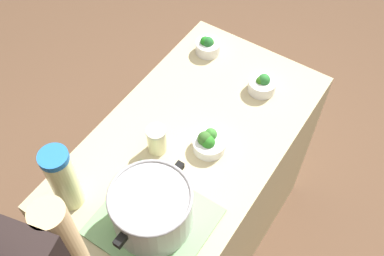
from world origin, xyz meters
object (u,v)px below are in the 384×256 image
(lemonade_pitcher, at_px, (63,179))
(broccoli_bowl_center, at_px, (262,84))
(broccoli_bowl_back, at_px, (208,46))
(mason_jar, at_px, (157,140))
(broccoli_bowl_front, at_px, (209,142))
(cooking_pot, at_px, (152,208))

(lemonade_pitcher, xyz_separation_m, broccoli_bowl_center, (-0.78, 0.30, -0.10))
(broccoli_bowl_center, bearing_deg, broccoli_bowl_back, -102.44)
(mason_jar, distance_m, broccoli_bowl_center, 0.49)
(lemonade_pitcher, relative_size, mason_jar, 2.40)
(mason_jar, relative_size, broccoli_bowl_center, 1.01)
(broccoli_bowl_front, bearing_deg, lemonade_pitcher, -31.95)
(broccoli_bowl_back, bearing_deg, broccoli_bowl_center, 77.56)
(cooking_pot, xyz_separation_m, broccoli_bowl_center, (-0.70, 0.02, -0.07))
(cooking_pot, relative_size, lemonade_pitcher, 1.22)
(cooking_pot, bearing_deg, broccoli_bowl_center, 178.42)
(broccoli_bowl_front, bearing_deg, broccoli_bowl_back, -147.30)
(cooking_pot, distance_m, broccoli_bowl_center, 0.70)
(lemonade_pitcher, distance_m, broccoli_bowl_front, 0.52)
(mason_jar, xyz_separation_m, broccoli_bowl_center, (-0.46, 0.18, -0.02))
(lemonade_pitcher, distance_m, broccoli_bowl_center, 0.84)
(lemonade_pitcher, bearing_deg, cooking_pot, 107.11)
(mason_jar, height_order, broccoli_bowl_back, mason_jar)
(cooking_pot, xyz_separation_m, broccoli_bowl_back, (-0.76, -0.28, -0.06))
(mason_jar, xyz_separation_m, broccoli_bowl_back, (-0.52, -0.12, -0.02))
(lemonade_pitcher, xyz_separation_m, mason_jar, (-0.33, 0.12, -0.08))
(cooking_pot, distance_m, lemonade_pitcher, 0.29)
(cooking_pot, height_order, broccoli_bowl_front, cooking_pot)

